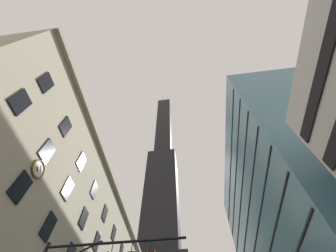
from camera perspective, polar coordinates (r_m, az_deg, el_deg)
The scene contains 2 objects.
dark_skyscraper at distance 112.49m, azimuth -1.81°, elevation -24.37°, with size 24.28×24.28×211.12m.
glass_office_midrise at distance 43.63m, azimuth 33.54°, elevation -22.34°, with size 17.44×38.54×41.58m.
Camera 1 is at (1.55, -7.95, 1.22)m, focal length 23.06 mm.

